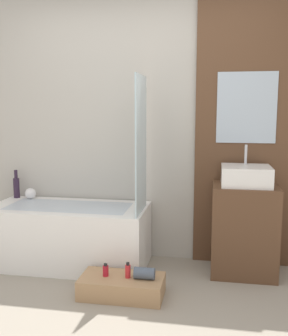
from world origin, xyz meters
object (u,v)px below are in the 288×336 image
(vase_round_light, at_px, (30,193))
(bottle_soap_primary, at_px, (106,270))
(sink, at_px, (246,176))
(wooden_step_bench, at_px, (122,286))
(vase_tall_dark, at_px, (16,186))
(bottle_soap_secondary, at_px, (128,271))
(bathtub, at_px, (69,235))

(vase_round_light, distance_m, bottle_soap_primary, 1.31)
(sink, height_order, vase_round_light, sink)
(wooden_step_bench, height_order, vase_tall_dark, vase_tall_dark)
(vase_tall_dark, distance_m, bottle_soap_secondary, 1.60)
(vase_tall_dark, bearing_deg, vase_round_light, -8.11)
(bottle_soap_primary, xyz_separation_m, bottle_soap_secondary, (0.18, -0.00, 0.01))
(wooden_step_bench, height_order, bottle_soap_primary, bottle_soap_primary)
(vase_tall_dark, relative_size, bottle_soap_primary, 2.79)
(wooden_step_bench, distance_m, sink, 1.40)
(wooden_step_bench, xyz_separation_m, sink, (0.96, 0.62, 0.81))
(vase_round_light, bearing_deg, bottle_soap_primary, -37.52)
(sink, distance_m, bottle_soap_secondary, 1.29)
(bottle_soap_secondary, bearing_deg, vase_tall_dark, 149.53)
(wooden_step_bench, xyz_separation_m, vase_tall_dark, (-1.27, 0.78, 0.60))
(vase_round_light, bearing_deg, bathtub, -24.67)
(bottle_soap_secondary, bearing_deg, bathtub, 141.83)
(vase_round_light, bearing_deg, wooden_step_bench, -34.14)
(bottle_soap_primary, bearing_deg, bottle_soap_secondary, -0.00)
(bathtub, xyz_separation_m, sink, (1.59, 0.08, 0.60))
(vase_round_light, bearing_deg, vase_tall_dark, 171.89)
(wooden_step_bench, bearing_deg, bathtub, 139.73)
(sink, bearing_deg, bathtub, -177.00)
(vase_tall_dark, xyz_separation_m, bottle_soap_secondary, (1.32, -0.78, -0.47))
(sink, xyz_separation_m, vase_tall_dark, (-2.24, 0.16, -0.20))
(bathtub, distance_m, wooden_step_bench, 0.85)
(sink, distance_m, vase_tall_dark, 2.25)
(sink, bearing_deg, vase_round_light, 176.15)
(wooden_step_bench, bearing_deg, sink, 32.59)
(vase_tall_dark, bearing_deg, sink, -4.15)
(vase_round_light, distance_m, bottle_soap_secondary, 1.45)
(bottle_soap_primary, bearing_deg, vase_round_light, 142.48)
(wooden_step_bench, height_order, sink, sink)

